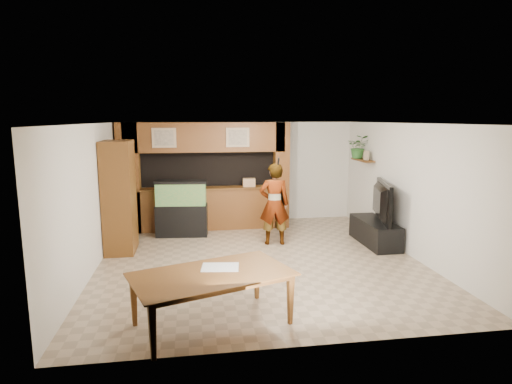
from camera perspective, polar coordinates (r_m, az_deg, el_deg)
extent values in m
plane|color=tan|center=(8.37, 0.38, -8.95)|extent=(6.50, 6.50, 0.00)
plane|color=white|center=(7.93, 0.41, 9.13)|extent=(6.50, 6.50, 0.00)
plane|color=silver|center=(11.24, -2.22, 2.67)|extent=(6.00, 0.00, 6.00)
plane|color=silver|center=(8.14, -20.94, -0.70)|extent=(0.00, 6.50, 6.50)
plane|color=silver|center=(9.02, 19.57, 0.35)|extent=(0.00, 6.50, 6.50)
cube|color=brown|center=(10.52, -6.58, -2.30)|extent=(3.80, 0.35, 1.00)
cube|color=brown|center=(10.42, -6.63, 0.49)|extent=(3.80, 0.43, 0.04)
cube|color=brown|center=(10.30, -6.77, 7.27)|extent=(3.80, 0.35, 0.70)
cube|color=brown|center=(10.47, -16.56, 1.75)|extent=(0.50, 0.35, 2.60)
cube|color=brown|center=(10.61, 3.38, 2.23)|extent=(0.35, 0.35, 2.60)
cube|color=black|center=(10.91, -6.79, 3.19)|extent=(4.20, 0.45, 0.85)
cube|color=tan|center=(10.11, -12.16, 7.07)|extent=(0.55, 0.03, 0.45)
cube|color=tan|center=(10.10, -12.16, 7.07)|extent=(0.43, 0.01, 0.35)
cube|color=tan|center=(10.16, -2.46, 7.29)|extent=(0.55, 0.03, 0.45)
cube|color=tan|center=(10.14, -2.45, 7.29)|extent=(0.43, 0.01, 0.35)
cylinder|color=black|center=(9.03, -19.67, 4.20)|extent=(0.04, 0.25, 0.25)
cylinder|color=white|center=(9.03, -19.51, 4.20)|extent=(0.01, 0.21, 0.21)
cube|color=brown|center=(10.65, 14.05, 4.16)|extent=(0.25, 0.90, 0.04)
cube|color=brown|center=(9.04, -17.76, -0.62)|extent=(0.56, 0.92, 2.26)
cylinder|color=#B2B2B7|center=(9.08, -17.62, -6.18)|extent=(0.29, 0.29, 0.53)
cube|color=black|center=(10.06, -9.85, -3.73)|extent=(1.17, 0.44, 0.73)
cube|color=#307A3E|center=(9.93, -9.96, -0.26)|extent=(1.12, 0.41, 0.51)
cube|color=black|center=(9.89, -10.00, 1.35)|extent=(1.17, 0.44, 0.06)
cube|color=black|center=(9.65, 15.56, -5.18)|extent=(0.57, 1.55, 0.52)
imported|color=black|center=(9.50, 15.75, -1.19)|extent=(0.57, 1.48, 0.85)
cube|color=tan|center=(10.45, 14.51, 4.75)|extent=(0.07, 0.17, 0.22)
imported|color=#2C6227|center=(10.82, 13.52, 5.89)|extent=(0.65, 0.61, 0.57)
imported|color=tan|center=(9.16, 2.45, -1.61)|extent=(0.67, 0.47, 1.77)
cylinder|color=black|center=(8.88, 3.01, 4.11)|extent=(0.04, 0.11, 0.17)
imported|color=brown|center=(5.76, -5.68, -14.18)|extent=(2.29, 1.75, 0.71)
cube|color=silver|center=(5.85, -4.80, -9.95)|extent=(0.54, 0.42, 0.01)
cube|color=tan|center=(10.49, -0.95, 1.28)|extent=(0.31, 0.22, 0.20)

